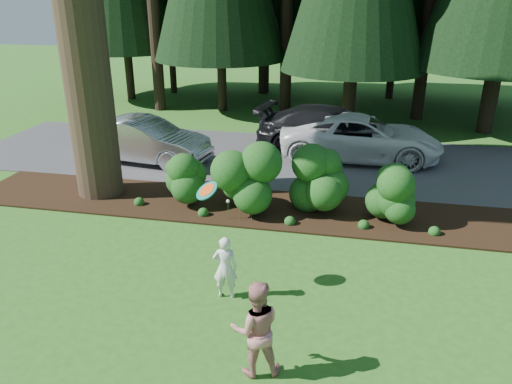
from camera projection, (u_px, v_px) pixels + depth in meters
ground at (227, 271)px, 10.30m from camera, size 80.00×80.00×0.00m
mulch_bed at (258, 208)px, 13.24m from camera, size 16.00×2.50×0.05m
driveway at (283, 159)px, 17.10m from camera, size 22.00×6.00×0.03m
shrub_row at (287, 184)px, 12.70m from camera, size 6.53×1.60×1.61m
lily_cluster at (240, 203)px, 12.35m from camera, size 0.69×0.09×0.57m
car_silver_wagon at (144, 140)px, 16.56m from camera, size 4.59×2.10×1.46m
car_white_suv at (361, 137)px, 16.81m from camera, size 5.39×2.52×1.49m
car_dark_suv at (333, 130)px, 17.60m from camera, size 5.61×2.87×1.56m
child at (225, 267)px, 9.24m from camera, size 0.50×0.36×1.25m
adult at (256, 329)px, 7.32m from camera, size 0.90×0.79×1.56m
frisbee at (207, 191)px, 9.00m from camera, size 0.48×0.42×0.37m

